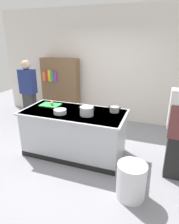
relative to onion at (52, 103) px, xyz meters
The scene contains 11 objects.
ground_plane 1.11m from the onion, 14.78° to the right, with size 10.00×10.00×0.00m, color gray.
back_wall 2.10m from the onion, 74.27° to the left, with size 6.40×0.12×3.00m, color silver.
counter_island 0.75m from the onion, 14.83° to the right, with size 1.98×0.98×0.90m.
cutting_board 0.08m from the onion, 157.04° to the left, with size 0.40×0.28×0.02m, color green.
onion is the anchor object (origin of this frame).
stock_pot 0.89m from the onion, 15.83° to the right, with size 0.31×0.24×0.16m.
sauce_pan 1.29m from the onion, ahead, with size 0.23×0.17×0.11m.
mixing_bowl 0.50m from the onion, 42.63° to the right, with size 0.24×0.24×0.08m, color #B7BABF.
trash_bin 2.16m from the onion, 28.10° to the right, with size 0.42×0.42×0.55m, color silver.
person_guest 1.28m from the onion, 147.01° to the left, with size 0.38×0.24×1.72m.
bookshelf 1.79m from the onion, 112.14° to the left, with size 1.10×0.31×1.70m.
Camera 1 is at (1.47, -3.18, 2.19)m, focal length 31.41 mm.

